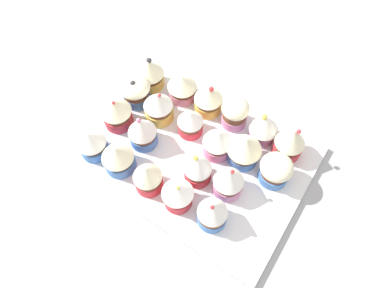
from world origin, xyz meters
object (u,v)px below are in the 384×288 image
object	(u,v)px
cupcake_6	(275,170)
cupcake_20	(92,143)
cupcake_5	(149,73)
cupcake_14	(142,131)
cupcake_2	(235,113)
cupcake_10	(158,106)
cupcake_0	(290,142)
cupcake_8	(217,143)
cupcake_7	(244,149)
cupcake_9	(190,122)
cupcake_4	(182,87)
baking_tray	(192,153)
cupcake_12	(228,181)
cupcake_11	(136,91)
cupcake_19	(118,158)
cupcake_13	(198,168)
cupcake_3	(208,100)
cupcake_18	(148,177)
cupcake_15	(116,112)
cupcake_16	(212,213)
cupcake_1	(264,127)
cupcake_17	(178,194)

from	to	relation	value
cupcake_6	cupcake_20	bearing A→B (deg)	24.09
cupcake_5	cupcake_14	distance (cm)	15.09
cupcake_2	cupcake_10	bearing A→B (deg)	28.50
cupcake_0	cupcake_8	xyz separation A→B (cm)	(11.82, 7.58, -0.38)
cupcake_7	cupcake_9	world-z (taller)	cupcake_7
cupcake_4	baking_tray	bearing A→B (deg)	131.82
cupcake_8	cupcake_20	bearing A→B (deg)	33.52
cupcake_8	cupcake_12	bearing A→B (deg)	135.06
cupcake_6	cupcake_20	distance (cm)	35.71
cupcake_10	cupcake_11	distance (cm)	6.69
cupcake_7	cupcake_19	size ratio (longest dim) A/B	1.12
cupcake_11	cupcake_12	bearing A→B (deg)	164.96
cupcake_8	cupcake_13	world-z (taller)	cupcake_13
cupcake_3	cupcake_5	world-z (taller)	cupcake_5
cupcake_18	cupcake_3	bearing A→B (deg)	-89.51
cupcake_12	cupcake_15	xyz separation A→B (cm)	(26.89, -0.59, 0.26)
cupcake_4	cupcake_19	world-z (taller)	cupcake_19
cupcake_8	cupcake_6	bearing A→B (deg)	-175.19
cupcake_5	cupcake_16	world-z (taller)	same
baking_tray	cupcake_15	distance (cm)	17.59
cupcake_6	cupcake_16	bearing A→B (deg)	68.22
cupcake_7	cupcake_20	bearing A→B (deg)	30.14
cupcake_9	cupcake_12	distance (cm)	14.97
cupcake_1	cupcake_18	distance (cm)	24.94
cupcake_17	cupcake_0	bearing A→B (deg)	-120.48
cupcake_0	cupcake_4	distance (cm)	25.45
baking_tray	cupcake_20	world-z (taller)	cupcake_20
cupcake_3	cupcake_0	bearing A→B (deg)	178.88
cupcake_1	cupcake_6	size ratio (longest dim) A/B	1.22
cupcake_5	cupcake_16	distance (cm)	34.24
cupcake_1	baking_tray	bearing A→B (deg)	46.36
cupcake_6	cupcake_12	world-z (taller)	cupcake_12
cupcake_6	cupcake_8	xyz separation A→B (cm)	(12.14, 1.02, 0.25)
cupcake_0	cupcake_13	bearing A→B (deg)	50.53
cupcake_4	cupcake_14	distance (cm)	14.01
cupcake_8	cupcake_3	bearing A→B (deg)	-48.47
cupcake_14	cupcake_20	bearing A→B (deg)	47.52
cupcake_10	cupcake_15	xyz separation A→B (cm)	(6.30, 5.90, 0.14)
cupcake_5	cupcake_9	size ratio (longest dim) A/B	1.20
cupcake_15	cupcake_17	world-z (taller)	cupcake_15
cupcake_14	cupcake_6	bearing A→B (deg)	-164.48
cupcake_14	cupcake_9	bearing A→B (deg)	-131.39
baking_tray	cupcake_13	size ratio (longest dim) A/B	5.79
cupcake_14	cupcake_16	distance (cm)	21.37
cupcake_10	cupcake_15	size ratio (longest dim) A/B	0.99
cupcake_11	cupcake_19	xyz separation A→B (cm)	(-7.13, 14.58, 0.06)
cupcake_19	cupcake_17	bearing A→B (deg)	-179.79
cupcake_18	cupcake_11	bearing A→B (deg)	-45.85
cupcake_6	baking_tray	bearing A→B (deg)	13.06
cupcake_8	cupcake_10	distance (cm)	14.65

